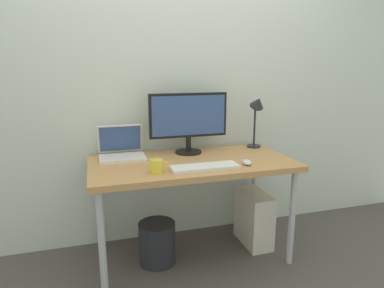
# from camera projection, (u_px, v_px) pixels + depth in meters

# --- Properties ---
(ground_plane) EXTENTS (6.00, 6.00, 0.00)m
(ground_plane) POSITION_uv_depth(u_px,v_px,m) (192.00, 255.00, 2.51)
(ground_plane) COLOR #4C4742
(back_wall) EXTENTS (4.40, 0.04, 2.60)m
(back_wall) POSITION_uv_depth(u_px,v_px,m) (177.00, 76.00, 2.60)
(back_wall) COLOR silver
(back_wall) RESTS_ON ground_plane
(desk) EXTENTS (1.40, 0.70, 0.73)m
(desk) POSITION_uv_depth(u_px,v_px,m) (192.00, 170.00, 2.36)
(desk) COLOR #B7844C
(desk) RESTS_ON ground_plane
(monitor) EXTENTS (0.59, 0.20, 0.45)m
(monitor) POSITION_uv_depth(u_px,v_px,m) (188.00, 119.00, 2.50)
(monitor) COLOR black
(monitor) RESTS_ON desk
(laptop) EXTENTS (0.32, 0.27, 0.23)m
(laptop) POSITION_uv_depth(u_px,v_px,m) (122.00, 149.00, 2.42)
(laptop) COLOR silver
(laptop) RESTS_ON desk
(desk_lamp) EXTENTS (0.11, 0.16, 0.43)m
(desk_lamp) POSITION_uv_depth(u_px,v_px,m) (257.00, 110.00, 2.64)
(desk_lamp) COLOR #232328
(desk_lamp) RESTS_ON desk
(keyboard) EXTENTS (0.44, 0.14, 0.02)m
(keyboard) POSITION_uv_depth(u_px,v_px,m) (205.00, 167.00, 2.15)
(keyboard) COLOR silver
(keyboard) RESTS_ON desk
(mouse) EXTENTS (0.06, 0.09, 0.03)m
(mouse) POSITION_uv_depth(u_px,v_px,m) (247.00, 162.00, 2.24)
(mouse) COLOR silver
(mouse) RESTS_ON desk
(coffee_mug) EXTENTS (0.11, 0.08, 0.08)m
(coffee_mug) POSITION_uv_depth(u_px,v_px,m) (157.00, 166.00, 2.07)
(coffee_mug) COLOR yellow
(coffee_mug) RESTS_ON desk
(computer_tower) EXTENTS (0.18, 0.36, 0.42)m
(computer_tower) POSITION_uv_depth(u_px,v_px,m) (254.00, 218.00, 2.64)
(computer_tower) COLOR silver
(computer_tower) RESTS_ON ground_plane
(wastebasket) EXTENTS (0.26, 0.26, 0.30)m
(wastebasket) POSITION_uv_depth(u_px,v_px,m) (157.00, 243.00, 2.39)
(wastebasket) COLOR #232328
(wastebasket) RESTS_ON ground_plane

